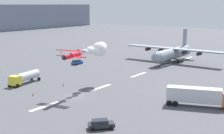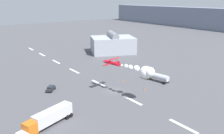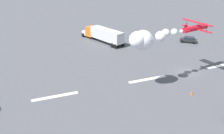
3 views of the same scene
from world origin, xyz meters
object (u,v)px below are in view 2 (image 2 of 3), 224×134
Objects in this scene: fuel_tanker_truck at (156,76)px; traffic_cone_near at (123,81)px; followme_car_yellow at (51,88)px; stunt_biplane_red at (142,71)px; traffic_cone_far at (144,89)px; semi_truck_orange at (48,118)px.

fuel_tanker_truck reaches higher than traffic_cone_near.
followme_car_yellow reaches higher than traffic_cone_near.
stunt_biplane_red is at bearing 39.18° from followme_car_yellow.
traffic_cone_near is (7.00, 23.88, -0.44)m from followme_car_yellow.
followme_car_yellow is at bearing -125.13° from traffic_cone_far.
semi_truck_orange reaches higher than traffic_cone_near.
stunt_biplane_red reaches higher than traffic_cone_far.
traffic_cone_far is at bearing 3.79° from traffic_cone_near.
stunt_biplane_red is 1.96× the size of fuel_tanker_truck.
semi_truck_orange is (-1.80, -27.28, -6.81)m from stunt_biplane_red.
semi_truck_orange is 35.65m from traffic_cone_near.
traffic_cone_far is (3.94, -9.51, -1.37)m from fuel_tanker_truck.
fuel_tanker_truck is 36.59m from followme_car_yellow.
semi_truck_orange is 33.81m from traffic_cone_far.
traffic_cone_near is (-6.33, -10.19, -1.37)m from fuel_tanker_truck.
followme_car_yellow is at bearing -106.35° from traffic_cone_near.
traffic_cone_near is (-13.56, 32.92, -1.75)m from semi_truck_orange.
fuel_tanker_truck is 13.00× the size of traffic_cone_near.
stunt_biplane_red is 1.32× the size of semi_truck_orange.
semi_truck_orange reaches higher than traffic_cone_far.
stunt_biplane_red reaches higher than semi_truck_orange.
stunt_biplane_red is 11.80m from traffic_cone_far.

